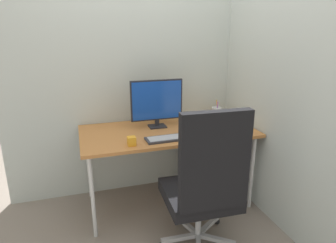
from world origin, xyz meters
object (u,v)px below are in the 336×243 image
monitor (157,102)px  mouse (223,133)px  notebook (229,123)px  filing_cabinet (218,164)px  office_chair (205,184)px  desk_clamp_accessory (132,141)px  pen_holder (217,113)px  keyboard (175,138)px

monitor → mouse: monitor is taller
notebook → filing_cabinet: bearing=151.8°
filing_cabinet → office_chair: bearing=-123.2°
desk_clamp_accessory → monitor: bearing=51.4°
filing_cabinet → pen_holder: 0.51m
monitor → notebook: (0.65, -0.15, -0.22)m
notebook → office_chair: bearing=-134.2°
office_chair → pen_holder: office_chair is taller
filing_cabinet → pen_holder: pen_holder is taller
filing_cabinet → mouse: 0.51m
office_chair → desk_clamp_accessory: size_ratio=16.36×
office_chair → mouse: bearing=51.6°
pen_holder → office_chair: bearing=-119.7°
mouse → monitor: bearing=132.7°
notebook → keyboard: bearing=-167.9°
office_chair → pen_holder: 1.09m
mouse → pen_holder: size_ratio=0.56×
office_chair → mouse: 0.60m
filing_cabinet → keyboard: bearing=-156.9°
filing_cabinet → notebook: notebook is taller
desk_clamp_accessory → keyboard: bearing=6.1°
keyboard → desk_clamp_accessory: size_ratio=7.07×
filing_cabinet → desk_clamp_accessory: size_ratio=9.18×
pen_holder → mouse: bearing=-109.9°
keyboard → pen_holder: size_ratio=2.67×
office_chair → filing_cabinet: (0.47, 0.71, -0.25)m
filing_cabinet → desk_clamp_accessory: desk_clamp_accessory is taller
keyboard → notebook: bearing=17.9°
pen_holder → desk_clamp_accessory: (-0.94, -0.48, -0.02)m
monitor → desk_clamp_accessory: size_ratio=6.95×
office_chair → keyboard: 0.52m
mouse → notebook: size_ratio=0.45×
office_chair → pen_holder: (0.53, 0.93, 0.21)m
filing_cabinet → desk_clamp_accessory: (-0.88, -0.26, 0.44)m
office_chair → keyboard: office_chair is taller
mouse → keyboard: bearing=166.6°
desk_clamp_accessory → mouse: bearing=0.0°
office_chair → desk_clamp_accessory: 0.64m
notebook → desk_clamp_accessory: bearing=-172.2°
monitor → desk_clamp_accessory: (-0.30, -0.38, -0.20)m
mouse → desk_clamp_accessory: desk_clamp_accessory is taller
keyboard → notebook: notebook is taller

